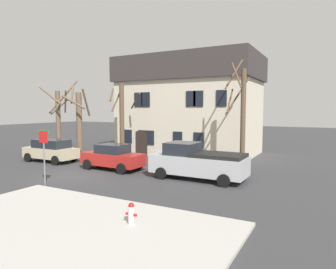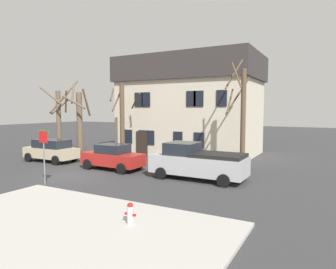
{
  "view_description": "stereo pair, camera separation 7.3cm",
  "coord_description": "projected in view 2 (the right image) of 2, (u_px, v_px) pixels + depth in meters",
  "views": [
    {
      "loc": [
        13.5,
        -13.18,
        3.99
      ],
      "look_at": [
        4.5,
        3.63,
        2.39
      ],
      "focal_mm": 32.35,
      "sensor_mm": 36.0,
      "label": 1
    },
    {
      "loc": [
        13.57,
        -13.15,
        3.99
      ],
      "look_at": [
        4.5,
        3.63,
        2.39
      ],
      "focal_mm": 32.35,
      "sensor_mm": 36.0,
      "label": 2
    }
  ],
  "objects": [
    {
      "name": "ground_plane",
      "position": [
        74.0,
        175.0,
        18.29
      ],
      "size": [
        120.0,
        120.0,
        0.0
      ],
      "primitive_type": "plane",
      "color": "#38383A"
    },
    {
      "name": "sidewalk_slab",
      "position": [
        59.0,
        230.0,
        9.85
      ],
      "size": [
        10.99,
        7.04,
        0.12
      ],
      "primitive_type": "cube",
      "color": "#B7B5AD",
      "rests_on": "ground_plane"
    },
    {
      "name": "building_main",
      "position": [
        190.0,
        105.0,
        27.34
      ],
      "size": [
        12.16,
        7.47,
        8.57
      ],
      "color": "beige",
      "rests_on": "ground_plane"
    },
    {
      "name": "tree_bare_near",
      "position": [
        59.0,
        119.0,
        26.37
      ],
      "size": [
        2.53,
        2.56,
        5.9
      ],
      "color": "brown",
      "rests_on": "ground_plane"
    },
    {
      "name": "tree_bare_mid",
      "position": [
        79.0,
        119.0,
        26.05
      ],
      "size": [
        2.68,
        2.55,
        6.58
      ],
      "color": "brown",
      "rests_on": "ground_plane"
    },
    {
      "name": "tree_bare_far",
      "position": [
        122.0,
        119.0,
        24.21
      ],
      "size": [
        2.8,
        2.79,
        5.98
      ],
      "color": "brown",
      "rests_on": "ground_plane"
    },
    {
      "name": "tree_bare_end",
      "position": [
        241.0,
        114.0,
        19.22
      ],
      "size": [
        1.4,
        2.2,
        7.26
      ],
      "color": "brown",
      "rests_on": "ground_plane"
    },
    {
      "name": "car_beige_wagon",
      "position": [
        51.0,
        150.0,
        22.98
      ],
      "size": [
        4.32,
        1.96,
        1.7
      ],
      "color": "#C6B793",
      "rests_on": "ground_plane"
    },
    {
      "name": "car_red_sedan",
      "position": [
        113.0,
        157.0,
        20.0
      ],
      "size": [
        4.29,
        2.09,
        1.69
      ],
      "color": "#AD231E",
      "rests_on": "ground_plane"
    },
    {
      "name": "pickup_truck_silver",
      "position": [
        197.0,
        162.0,
        17.23
      ],
      "size": [
        5.48,
        2.29,
        2.06
      ],
      "color": "#B7BABF",
      "rests_on": "ground_plane"
    },
    {
      "name": "fire_hydrant",
      "position": [
        130.0,
        213.0,
        10.18
      ],
      "size": [
        0.42,
        0.22,
        0.74
      ],
      "color": "silver",
      "rests_on": "sidewalk_slab"
    },
    {
      "name": "street_sign_pole",
      "position": [
        44.0,
        148.0,
        15.32
      ],
      "size": [
        0.76,
        0.07,
        2.94
      ],
      "color": "slate",
      "rests_on": "ground_plane"
    },
    {
      "name": "bicycle_leaning",
      "position": [
        73.0,
        153.0,
        25.3
      ],
      "size": [
        1.72,
        0.44,
        1.03
      ],
      "color": "black",
      "rests_on": "ground_plane"
    }
  ]
}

